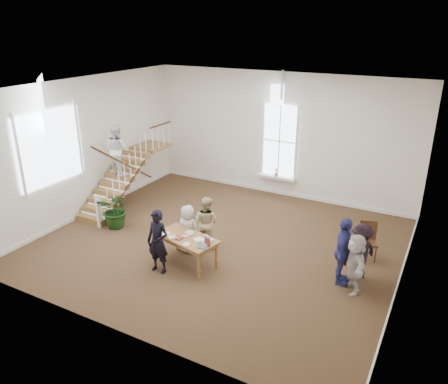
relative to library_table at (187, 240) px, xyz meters
The scene contains 12 objects.
ground 1.67m from the library_table, 83.15° to the left, with size 10.00×10.00×0.00m, color #482D1C.
room_shell 5.90m from the library_table, 88.25° to the left, with size 10.49×10.00×10.00m.
staircase 4.82m from the library_table, 151.64° to the left, with size 1.10×4.10×2.92m.
library_table is the anchor object (origin of this frame).
police_officer 0.81m from the library_table, 125.69° to the right, with size 0.62×0.41×1.71m, color black.
elderly_woman 0.71m from the library_table, 120.92° to the left, with size 0.68×0.44×1.39m, color beige.
person_yellow 1.11m from the library_table, 93.25° to the left, with size 0.74×0.58×1.53m, color tan.
woman_cluster_a 3.99m from the library_table, 15.44° to the left, with size 1.03×0.43×1.76m, color navy.
woman_cluster_b 4.45m from the library_table, 19.88° to the left, with size 0.97×0.56×1.49m, color black.
woman_cluster_c 4.27m from the library_table, 11.64° to the left, with size 1.39×0.44×1.50m, color beige.
floor_plant 3.31m from the library_table, 165.13° to the left, with size 1.08×0.94×1.20m, color black.
side_chair 4.92m from the library_table, 32.58° to the left, with size 0.60×0.60×1.08m.
Camera 1 is at (5.58, -10.04, 6.13)m, focal length 35.00 mm.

